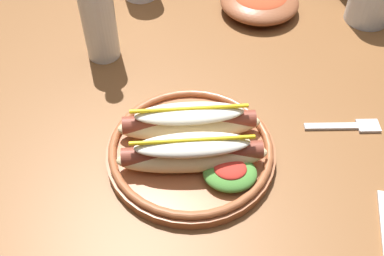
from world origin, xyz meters
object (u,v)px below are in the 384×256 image
side_bowl (261,1)px  hot_dog_plate (193,146)px  glass_bottle (98,11)px  fork (350,127)px

side_bowl → hot_dog_plate: bearing=-109.5°
hot_dog_plate → side_bowl: (0.14, 0.39, -0.00)m
glass_bottle → hot_dog_plate: bearing=-56.2°
fork → side_bowl: (-0.11, 0.33, 0.02)m
fork → side_bowl: size_ratio=0.75×
fork → glass_bottle: size_ratio=0.47×
fork → side_bowl: bearing=108.2°
hot_dog_plate → glass_bottle: 0.30m
glass_bottle → side_bowl: bearing=25.1°
hot_dog_plate → side_bowl: 0.41m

